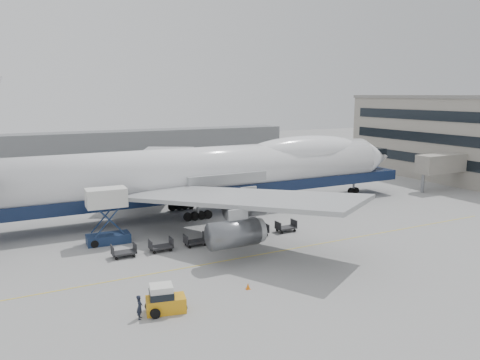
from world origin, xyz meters
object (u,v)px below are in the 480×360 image
airliner (214,171)px  catering_truck (107,212)px  ground_worker (140,307)px  baggage_tug (164,300)px

airliner → catering_truck: (-15.76, -7.29, -2.20)m
airliner → ground_worker: airliner is taller
airliner → catering_truck: airliner is taller
baggage_tug → airliner: bearing=70.7°
ground_worker → baggage_tug: bearing=-61.1°
catering_truck → baggage_tug: catering_truck is taller
airliner → baggage_tug: (-15.60, -25.57, -4.70)m
baggage_tug → ground_worker: 1.89m
airliner → ground_worker: size_ratio=38.08×
catering_truck → ground_worker: 18.76m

